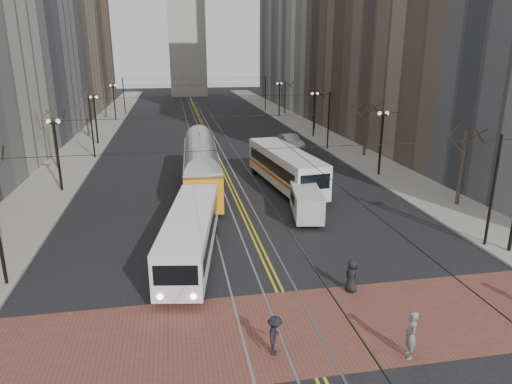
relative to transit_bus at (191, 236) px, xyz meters
name	(u,v)px	position (x,y,z in m)	size (l,w,h in m)	color
ground	(276,282)	(3.94, -3.41, -1.35)	(260.00, 260.00, 0.00)	black
sidewalk_left	(96,135)	(-11.06, 41.59, -1.27)	(5.00, 140.00, 0.15)	gray
sidewalk_right	(308,128)	(18.94, 41.59, -1.27)	(5.00, 140.00, 0.15)	gray
crosswalk_band	(297,329)	(3.94, -7.41, -1.34)	(25.00, 6.00, 0.01)	brown
streetcar_rails	(206,132)	(3.94, 41.59, -1.34)	(4.80, 130.00, 0.02)	gray
centre_lines	(206,132)	(3.94, 41.59, -1.34)	(0.42, 130.00, 0.01)	gold
building_left_far	(62,5)	(-21.56, 82.59, 18.65)	(16.00, 20.00, 40.00)	brown
building_right_mid	(380,7)	(29.44, 42.59, 15.65)	(16.00, 20.00, 34.00)	brown
building_right_far	(303,9)	(29.44, 82.59, 18.65)	(16.00, 20.00, 40.00)	slate
lamp_posts	(217,131)	(3.94, 25.34, 1.45)	(27.60, 57.20, 5.60)	black
street_trees	(211,122)	(3.94, 31.84, 1.45)	(31.68, 53.28, 5.60)	#382D23
trolley_wires	(211,114)	(3.94, 31.43, 2.43)	(25.96, 120.00, 6.60)	black
transit_bus	(191,236)	(0.00, 0.00, 0.00)	(2.24, 10.76, 2.69)	white
streetcar	(201,171)	(1.44, 12.88, 0.33)	(2.63, 14.18, 3.34)	#FDA316
rear_bus	(285,169)	(8.32, 12.53, 0.23)	(2.63, 12.09, 3.15)	silver
cargo_van	(306,204)	(7.94, 4.97, -0.32)	(1.78, 4.64, 2.05)	#B8B8B8
sedan_grey	(294,139)	(13.68, 29.89, -0.53)	(1.92, 4.78, 1.63)	#3D4045
sedan_silver	(290,142)	(12.72, 27.85, -0.50)	(1.80, 5.16, 1.70)	#9C9EA3
pedestrian_a	(352,276)	(7.25, -4.91, -0.53)	(0.79, 0.51, 1.61)	black
pedestrian_b	(411,335)	(7.53, -9.91, -0.40)	(0.68, 0.45, 1.86)	slate
pedestrian_d	(275,335)	(2.68, -8.82, -0.55)	(1.01, 0.58, 1.56)	black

